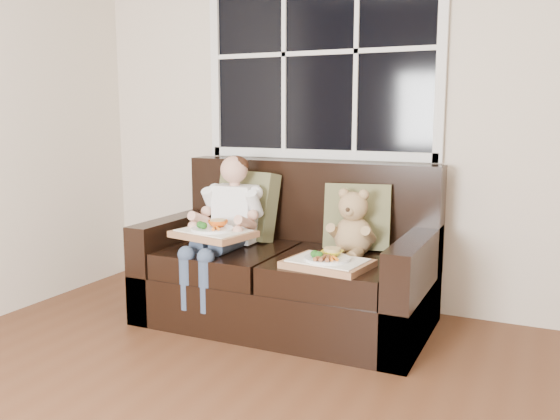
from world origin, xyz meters
The scene contains 8 objects.
window_back centered at (-0.57, 2.48, 1.65)m, with size 1.62×0.04×1.37m.
loveseat centered at (-0.57, 2.02, 0.31)m, with size 1.70×0.92×0.96m.
pillow_left centered at (-0.96, 2.17, 0.67)m, with size 0.47×0.30×0.45m.
pillow_right centered at (-0.20, 2.17, 0.65)m, with size 0.42×0.26×0.40m.
child centered at (-0.95, 1.90, 0.64)m, with size 0.38×0.59×0.85m.
teddy_bear centered at (-0.18, 2.02, 0.61)m, with size 0.23×0.30×0.40m.
tray_left centered at (-0.94, 1.72, 0.58)m, with size 0.49×0.41×0.10m.
tray_right centered at (-0.21, 1.69, 0.48)m, with size 0.47×0.38×0.10m.
Camera 1 is at (0.86, -1.21, 1.27)m, focal length 38.00 mm.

